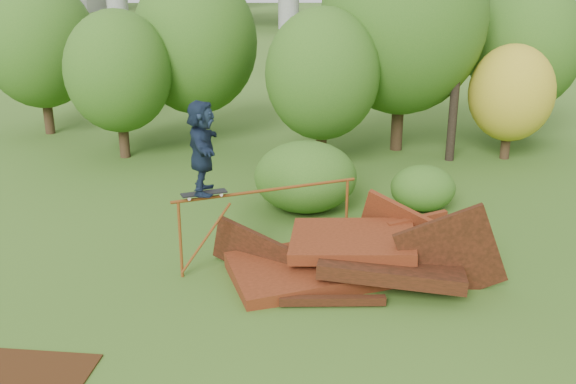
{
  "coord_description": "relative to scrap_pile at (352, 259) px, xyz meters",
  "views": [
    {
      "loc": [
        -0.95,
        -10.24,
        5.82
      ],
      "look_at": [
        -0.8,
        2.0,
        1.6
      ],
      "focal_mm": 40.0,
      "sensor_mm": 36.0,
      "label": 1
    }
  ],
  "objects": [
    {
      "name": "ground",
      "position": [
        -0.46,
        -1.37,
        -0.4
      ],
      "size": [
        240.0,
        240.0,
        0.0
      ],
      "primitive_type": "plane",
      "color": "#2D5116",
      "rests_on": "ground"
    },
    {
      "name": "scrap_pile",
      "position": [
        0.0,
        0.0,
        0.0
      ],
      "size": [
        5.83,
        3.09,
        2.2
      ],
      "color": "#4A1E0D",
      "rests_on": "ground"
    },
    {
      "name": "grind_rail",
      "position": [
        -1.69,
        0.74,
        0.87
      ],
      "size": [
        3.72,
        1.5,
        1.64
      ],
      "color": "brown",
      "rests_on": "ground"
    },
    {
      "name": "skateboard",
      "position": [
        -2.91,
        0.26,
        1.31
      ],
      "size": [
        0.92,
        0.55,
        0.09
      ],
      "rotation": [
        0.0,
        0.0,
        0.37
      ],
      "color": "black",
      "rests_on": "grind_rail"
    },
    {
      "name": "skater",
      "position": [
        -2.91,
        0.26,
        2.24
      ],
      "size": [
        0.66,
        1.73,
        1.82
      ],
      "primitive_type": "imported",
      "rotation": [
        0.0,
        0.0,
        1.64
      ],
      "color": "#172439",
      "rests_on": "skateboard"
    },
    {
      "name": "flat_plate",
      "position": [
        -5.51,
        -3.42,
        -0.39
      ],
      "size": [
        2.49,
        1.92,
        0.03
      ],
      "primitive_type": "cube",
      "rotation": [
        0.0,
        0.0,
        -0.12
      ],
      "color": "#381E0C",
      "rests_on": "ground"
    },
    {
      "name": "tree_0",
      "position": [
        -6.54,
        8.9,
        2.41
      ],
      "size": [
        3.37,
        3.37,
        4.76
      ],
      "color": "black",
      "rests_on": "ground"
    },
    {
      "name": "tree_1",
      "position": [
        -4.34,
        10.97,
        3.1
      ],
      "size": [
        4.29,
        4.29,
        5.97
      ],
      "color": "black",
      "rests_on": "ground"
    },
    {
      "name": "tree_2",
      "position": [
        -0.13,
        7.76,
        2.48
      ],
      "size": [
        3.46,
        3.46,
        4.88
      ],
      "color": "black",
      "rests_on": "ground"
    },
    {
      "name": "tree_3",
      "position": [
        2.58,
        9.72,
        3.96
      ],
      "size": [
        5.38,
        5.38,
        7.46
      ],
      "color": "black",
      "rests_on": "ground"
    },
    {
      "name": "tree_4",
      "position": [
        5.94,
        8.57,
        1.75
      ],
      "size": [
        2.68,
        2.68,
        3.71
      ],
      "color": "black",
      "rests_on": "ground"
    },
    {
      "name": "tree_5",
      "position": [
        7.21,
        11.3,
        2.92
      ],
      "size": [
        4.01,
        4.01,
        5.64
      ],
      "color": "black",
      "rests_on": "ground"
    },
    {
      "name": "tree_6",
      "position": [
        -10.13,
        12.22,
        2.94
      ],
      "size": [
        4.07,
        4.07,
        5.69
      ],
      "color": "black",
      "rests_on": "ground"
    },
    {
      "name": "shrub_left",
      "position": [
        -0.78,
        3.85,
        0.5
      ],
      "size": [
        2.6,
        2.4,
        1.8
      ],
      "primitive_type": "ellipsoid",
      "color": "#275717",
      "rests_on": "ground"
    },
    {
      "name": "shrub_right",
      "position": [
        2.23,
        3.85,
        0.18
      ],
      "size": [
        1.65,
        1.51,
        1.17
      ],
      "primitive_type": "ellipsoid",
      "color": "#275717",
      "rests_on": "ground"
    }
  ]
}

